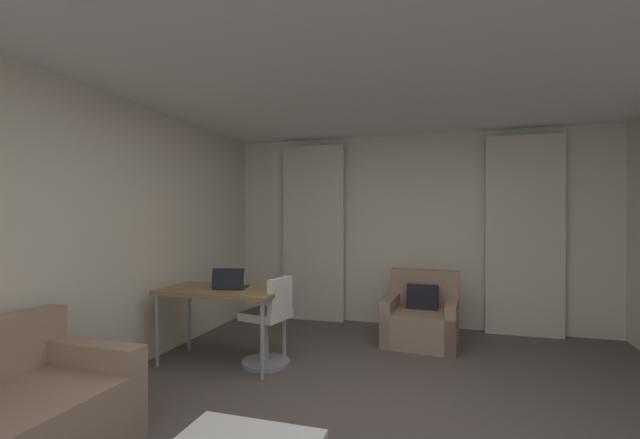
% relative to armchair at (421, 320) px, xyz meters
% --- Properties ---
extents(wall_window, '(5.12, 0.06, 2.60)m').
position_rel_armchair_xyz_m(wall_window, '(-0.16, 0.79, 1.03)').
color(wall_window, beige).
rests_on(wall_window, ground).
extents(wall_left, '(0.06, 6.12, 2.60)m').
position_rel_armchair_xyz_m(wall_left, '(-2.69, -2.24, 1.03)').
color(wall_left, beige).
rests_on(wall_left, ground).
extents(ceiling, '(5.12, 6.12, 0.06)m').
position_rel_armchair_xyz_m(ceiling, '(-0.16, -2.24, 2.36)').
color(ceiling, white).
rests_on(ceiling, wall_left).
extents(curtain_left_panel, '(0.90, 0.06, 2.50)m').
position_rel_armchair_xyz_m(curtain_left_panel, '(-1.54, 0.66, 0.98)').
color(curtain_left_panel, beige).
rests_on(curtain_left_panel, ground).
extents(curtain_right_panel, '(0.90, 0.06, 2.50)m').
position_rel_armchair_xyz_m(curtain_right_panel, '(1.21, 0.66, 0.98)').
color(curtain_right_panel, beige).
rests_on(curtain_right_panel, ground).
extents(armchair, '(0.87, 0.83, 0.82)m').
position_rel_armchair_xyz_m(armchair, '(0.00, 0.00, 0.00)').
color(armchair, '#997A66').
rests_on(armchair, ground).
extents(desk, '(1.23, 0.64, 0.75)m').
position_rel_armchair_xyz_m(desk, '(-1.91, -1.25, 0.41)').
color(desk, olive).
rests_on(desk, ground).
extents(desk_chair, '(0.48, 0.48, 0.88)m').
position_rel_armchair_xyz_m(desk_chair, '(-1.42, -1.17, 0.12)').
color(desk_chair, gray).
rests_on(desk_chair, ground).
extents(laptop, '(0.37, 0.31, 0.22)m').
position_rel_armchair_xyz_m(laptop, '(-1.83, -1.23, 0.53)').
color(laptop, '#2D2D33').
rests_on(laptop, desk).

